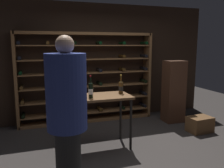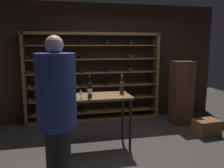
% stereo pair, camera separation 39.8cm
% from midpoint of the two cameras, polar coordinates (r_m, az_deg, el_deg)
% --- Properties ---
extents(ground_plane, '(10.08, 10.08, 0.00)m').
position_cam_midpoint_polar(ground_plane, '(4.12, 1.91, -16.02)').
color(ground_plane, '#383330').
extents(back_wall, '(5.48, 0.10, 2.71)m').
position_cam_midpoint_polar(back_wall, '(5.69, -5.18, 5.24)').
color(back_wall, '#332319').
rests_on(back_wall, ground).
extents(wine_rack, '(3.09, 0.32, 2.04)m').
position_cam_midpoint_polar(wine_rack, '(5.45, -8.10, 1.39)').
color(wine_rack, brown).
rests_on(wine_rack, ground).
extents(tasting_table, '(1.13, 0.60, 0.92)m').
position_cam_midpoint_polar(tasting_table, '(4.03, -6.40, -4.46)').
color(tasting_table, brown).
rests_on(tasting_table, ground).
extents(person_host_in_suit, '(0.46, 0.46, 1.88)m').
position_cam_midpoint_polar(person_host_in_suit, '(2.80, -14.87, -6.14)').
color(person_host_in_suit, '#242424').
rests_on(person_host_in_suit, ground).
extents(wine_crate, '(0.51, 0.38, 0.31)m').
position_cam_midpoint_polar(wine_crate, '(5.17, 18.33, -9.24)').
color(wine_crate, brown).
rests_on(wine_crate, ground).
extents(display_cabinet, '(0.44, 0.36, 1.41)m').
position_cam_midpoint_polar(display_cabinet, '(5.56, 12.68, -1.78)').
color(display_cabinet, '#4C2D1E').
rests_on(display_cabinet, ground).
extents(wine_bottle_red_label, '(0.08, 0.08, 0.34)m').
position_cam_midpoint_polar(wine_bottle_red_label, '(4.15, -0.59, -0.74)').
color(wine_bottle_red_label, '#4C3314').
rests_on(wine_bottle_red_label, tasting_table).
extents(wine_bottle_black_capsule, '(0.07, 0.07, 0.37)m').
position_cam_midpoint_polar(wine_bottle_black_capsule, '(3.84, -8.12, -1.43)').
color(wine_bottle_black_capsule, black).
rests_on(wine_bottle_black_capsule, tasting_table).
extents(wine_glass_stemmed_center, '(0.07, 0.07, 0.15)m').
position_cam_midpoint_polar(wine_glass_stemmed_center, '(3.77, -10.25, -2.15)').
color(wine_glass_stemmed_center, silver).
rests_on(wine_glass_stemmed_center, tasting_table).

